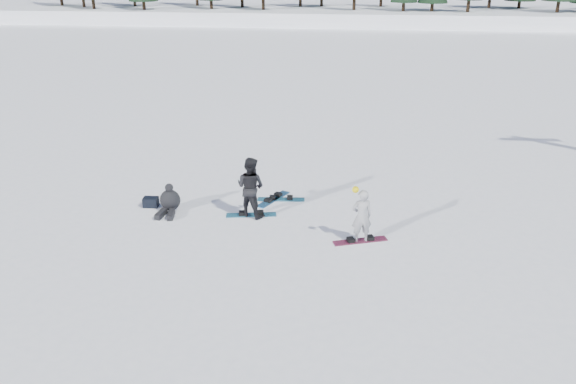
{
  "coord_description": "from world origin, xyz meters",
  "views": [
    {
      "loc": [
        -0.67,
        -14.82,
        7.17
      ],
      "look_at": [
        -2.39,
        -0.47,
        1.1
      ],
      "focal_mm": 35.0,
      "sensor_mm": 36.0,
      "label": 1
    }
  ],
  "objects_px": {
    "snowboarder_man": "(251,187)",
    "gear_bag": "(151,202)",
    "snowboarder_woman": "(362,216)",
    "snowboard_loose_a": "(273,199)",
    "seated_rider": "(170,201)",
    "snowboard_loose_c": "(281,199)"
  },
  "relations": [
    {
      "from": "snowboarder_man",
      "to": "snowboard_loose_a",
      "type": "height_order",
      "value": "snowboarder_man"
    },
    {
      "from": "gear_bag",
      "to": "snowboard_loose_c",
      "type": "bearing_deg",
      "value": 14.23
    },
    {
      "from": "seated_rider",
      "to": "gear_bag",
      "type": "distance_m",
      "value": 0.77
    },
    {
      "from": "snowboarder_woman",
      "to": "snowboard_loose_a",
      "type": "bearing_deg",
      "value": -58.22
    },
    {
      "from": "seated_rider",
      "to": "snowboard_loose_a",
      "type": "xyz_separation_m",
      "value": [
        2.99,
        1.25,
        -0.32
      ]
    },
    {
      "from": "snowboarder_man",
      "to": "gear_bag",
      "type": "xyz_separation_m",
      "value": [
        -3.21,
        0.26,
        -0.77
      ]
    },
    {
      "from": "snowboard_loose_c",
      "to": "snowboarder_woman",
      "type": "bearing_deg",
      "value": -50.75
    },
    {
      "from": "snowboard_loose_c",
      "to": "snowboarder_man",
      "type": "bearing_deg",
      "value": -125.52
    },
    {
      "from": "gear_bag",
      "to": "snowboard_loose_c",
      "type": "distance_m",
      "value": 4.07
    },
    {
      "from": "gear_bag",
      "to": "snowboard_loose_a",
      "type": "height_order",
      "value": "gear_bag"
    },
    {
      "from": "gear_bag",
      "to": "seated_rider",
      "type": "bearing_deg",
      "value": -20.11
    },
    {
      "from": "snowboarder_woman",
      "to": "seated_rider",
      "type": "distance_m",
      "value": 5.92
    },
    {
      "from": "gear_bag",
      "to": "snowboard_loose_a",
      "type": "xyz_separation_m",
      "value": [
        3.69,
        0.99,
        -0.14
      ]
    },
    {
      "from": "snowboarder_man",
      "to": "gear_bag",
      "type": "distance_m",
      "value": 3.31
    },
    {
      "from": "seated_rider",
      "to": "snowboarder_woman",
      "type": "bearing_deg",
      "value": -14.51
    },
    {
      "from": "seated_rider",
      "to": "snowboarder_man",
      "type": "bearing_deg",
      "value": -1.92
    },
    {
      "from": "snowboarder_woman",
      "to": "snowboard_loose_a",
      "type": "xyz_separation_m",
      "value": [
        -2.77,
        2.55,
        -0.76
      ]
    },
    {
      "from": "seated_rider",
      "to": "snowboard_loose_a",
      "type": "relative_size",
      "value": 0.7
    },
    {
      "from": "seated_rider",
      "to": "snowboard_loose_c",
      "type": "bearing_deg",
      "value": 19.4
    },
    {
      "from": "seated_rider",
      "to": "snowboard_loose_c",
      "type": "height_order",
      "value": "seated_rider"
    },
    {
      "from": "snowboard_loose_c",
      "to": "seated_rider",
      "type": "bearing_deg",
      "value": -164.03
    },
    {
      "from": "snowboarder_woman",
      "to": "seated_rider",
      "type": "bearing_deg",
      "value": -28.33
    }
  ]
}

